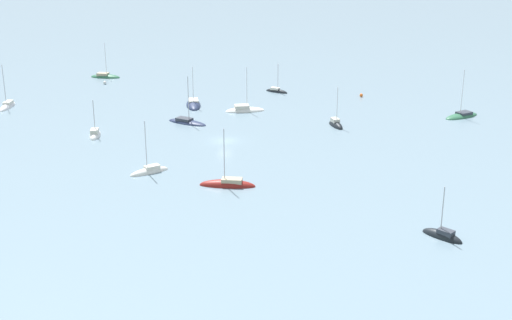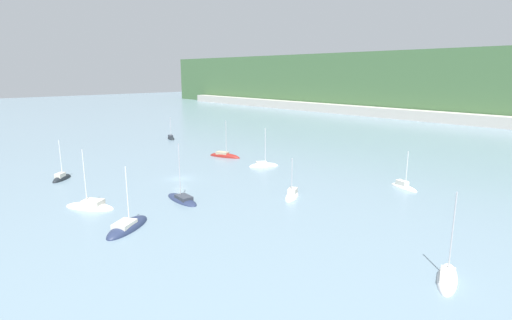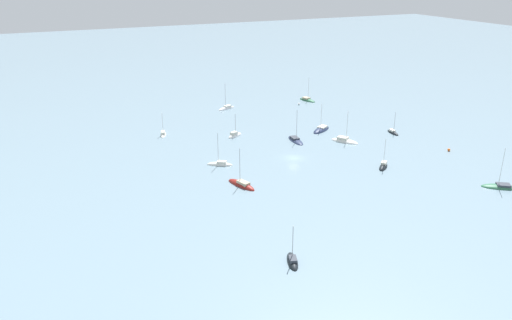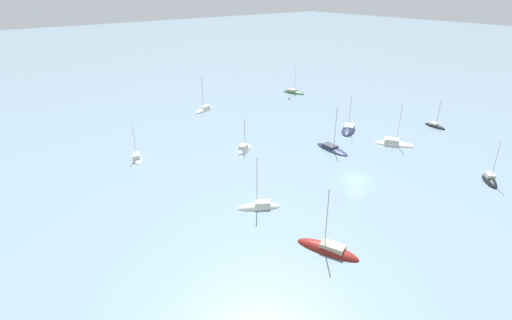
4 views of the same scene
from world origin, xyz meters
name	(u,v)px [view 3 (image 3 of 4)]	position (x,y,z in m)	size (l,w,h in m)	color
ground_plane	(293,158)	(0.00, 0.00, 0.00)	(600.00, 600.00, 0.00)	slate
sailboat_0	(307,100)	(48.75, -32.12, 0.10)	(7.70, 4.37, 9.11)	#2D6647
sailboat_1	(321,130)	(16.69, -18.46, 0.07)	(6.95, 8.64, 9.15)	#232D4C
sailboat_2	(235,136)	(22.28, 7.11, 0.12)	(4.21, 5.62, 7.50)	white
sailboat_3	(163,134)	(31.95, 25.60, 0.15)	(6.12, 3.37, 7.23)	white
sailboat_4	(500,187)	(-34.97, -33.09, 0.08)	(6.83, 8.13, 10.02)	#2D6647
sailboat_5	(383,167)	(-14.68, -16.90, 0.13)	(4.79, 5.16, 8.49)	black
sailboat_6	(296,140)	(11.52, -6.90, 0.10)	(8.42, 3.22, 9.67)	#232D4C
sailboat_7	(292,262)	(-42.11, 23.06, 0.10)	(5.73, 3.41, 7.52)	black
sailboat_8	(393,133)	(5.64, -36.16, 0.10)	(5.50, 2.14, 7.10)	black
sailboat_9	(241,185)	(-10.20, 18.77, 0.09)	(8.54, 4.85, 9.69)	maroon
sailboat_10	(344,141)	(5.24, -19.01, 0.12)	(8.17, 6.79, 9.69)	white
sailboat_11	(220,165)	(3.28, 18.84, 0.11)	(4.85, 6.36, 9.11)	white
sailboat_12	(226,109)	(50.47, -1.29, 0.11)	(4.19, 7.14, 9.71)	silver
mooring_buoy_0	(449,150)	(-12.61, -39.92, 0.36)	(0.72, 0.72, 0.72)	orange
mooring_buoy_1	(299,104)	(44.66, -26.40, 0.37)	(0.74, 0.74, 0.74)	white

